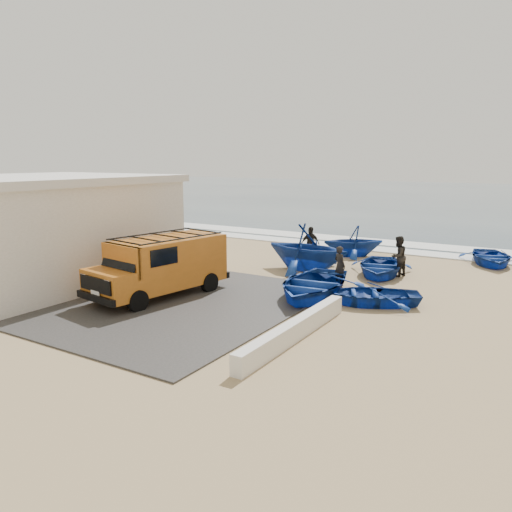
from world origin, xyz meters
The scene contains 17 objects.
ground centered at (0.00, 0.00, 0.00)m, with size 160.00×160.00×0.00m, color tan.
slab centered at (-2.00, -2.00, 0.03)m, with size 12.00×10.00×0.05m, color #3B3836.
ocean centered at (0.00, 56.00, 0.00)m, with size 180.00×88.00×0.01m, color #385166.
surf_line centered at (0.00, 12.00, 0.03)m, with size 180.00×1.60×0.06m, color white.
surf_wash centered at (0.00, 14.50, 0.02)m, with size 180.00×2.20×0.04m, color white.
building centered at (-7.50, -2.00, 2.16)m, with size 8.40×9.40×4.30m.
parapet centered at (5.00, -3.00, 0.28)m, with size 0.35×6.00×0.55m, color silver.
van centered at (-1.26, -1.52, 1.21)m, with size 2.82×5.49×2.25m.
boat_near_left centered at (3.54, 1.25, 0.47)m, with size 3.26×4.57×0.95m, color #133A9A.
boat_near_right centered at (5.64, 1.46, 0.35)m, with size 2.41×3.37×0.70m, color #133A9A.
boat_mid_left centered at (1.41, 5.13, 1.06)m, with size 3.48×4.03×2.13m, color #133A9A.
boat_mid_right centered at (4.53, 5.93, 0.40)m, with size 2.72×3.81×0.79m, color #133A9A.
boat_far_left centered at (1.99, 9.46, 0.81)m, with size 2.64×3.06×1.61m, color #133A9A.
boat_far_right centered at (8.36, 10.91, 0.37)m, with size 2.56×3.59×0.74m, color #133A9A.
fisherman_front centered at (3.70, 3.40, 0.79)m, with size 0.58×0.38×1.59m, color black.
fisherman_middle centered at (5.24, 6.17, 0.87)m, with size 0.85×0.66×1.75m, color black.
fisherman_back centered at (0.62, 7.13, 0.86)m, with size 1.01×0.42×1.73m, color black.
Camera 1 is at (11.03, -14.91, 4.97)m, focal length 35.00 mm.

